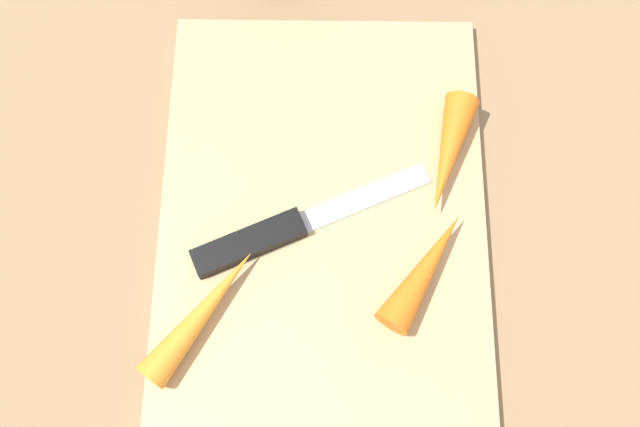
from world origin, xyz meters
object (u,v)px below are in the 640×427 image
(knife, at_px, (262,237))
(carrot_shortest, at_px, (446,154))
(cutting_board, at_px, (320,216))
(carrot_medium, at_px, (423,269))
(carrot_longest, at_px, (199,313))

(knife, xyz_separation_m, carrot_shortest, (-0.07, 0.15, 0.01))
(cutting_board, relative_size, carrot_medium, 3.52)
(knife, relative_size, carrot_shortest, 1.88)
(carrot_shortest, xyz_separation_m, carrot_medium, (0.09, -0.02, -0.00))
(carrot_medium, distance_m, carrot_longest, 0.17)
(carrot_shortest, distance_m, carrot_longest, 0.23)
(carrot_medium, bearing_deg, cutting_board, 91.12)
(knife, distance_m, carrot_medium, 0.13)
(carrot_shortest, distance_m, carrot_medium, 0.10)
(knife, height_order, carrot_shortest, carrot_shortest)
(cutting_board, height_order, carrot_shortest, carrot_shortest)
(cutting_board, bearing_deg, carrot_shortest, 114.85)
(carrot_medium, bearing_deg, carrot_shortest, 19.68)
(knife, height_order, carrot_longest, carrot_longest)
(cutting_board, xyz_separation_m, knife, (0.02, -0.04, 0.01))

